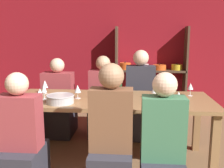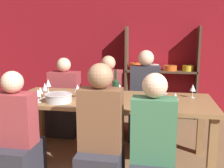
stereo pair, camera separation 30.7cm
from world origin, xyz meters
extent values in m
cube|color=maroon|center=(0.00, 3.83, 1.35)|extent=(8.80, 0.06, 2.70)
cube|color=#4C3828|center=(0.03, 3.63, 0.82)|extent=(0.04, 0.30, 1.63)
cube|color=#4C3828|center=(1.29, 3.63, 0.82)|extent=(0.04, 0.30, 1.63)
cube|color=#4C3828|center=(0.66, 3.63, 0.02)|extent=(1.26, 0.30, 0.04)
cylinder|color=gold|center=(0.19, 3.63, 0.10)|extent=(0.24, 0.24, 0.14)
sphere|color=black|center=(0.19, 3.63, 0.19)|extent=(0.02, 0.02, 0.02)
cylinder|color=red|center=(0.50, 3.63, 0.09)|extent=(0.18, 0.18, 0.11)
sphere|color=black|center=(0.50, 3.63, 0.16)|extent=(0.02, 0.02, 0.02)
cylinder|color=silver|center=(0.82, 3.63, 0.08)|extent=(0.17, 0.17, 0.10)
sphere|color=black|center=(0.82, 3.63, 0.15)|extent=(0.02, 0.02, 0.02)
cylinder|color=black|center=(1.13, 3.63, 0.09)|extent=(0.20, 0.20, 0.11)
sphere|color=black|center=(1.13, 3.63, 0.15)|extent=(0.02, 0.02, 0.02)
cube|color=#4C3828|center=(0.66, 3.63, 0.83)|extent=(1.26, 0.30, 0.04)
cylinder|color=#E0561E|center=(0.19, 3.63, 0.91)|extent=(0.20, 0.20, 0.12)
sphere|color=black|center=(0.19, 3.63, 0.99)|extent=(0.02, 0.02, 0.02)
cylinder|color=silver|center=(0.50, 3.63, 0.90)|extent=(0.24, 0.24, 0.10)
sphere|color=black|center=(0.50, 3.63, 0.97)|extent=(0.02, 0.02, 0.02)
cylinder|color=#E0561E|center=(0.82, 3.63, 0.90)|extent=(0.24, 0.24, 0.09)
sphere|color=black|center=(0.82, 3.63, 0.95)|extent=(0.02, 0.02, 0.02)
cylinder|color=gold|center=(1.13, 3.63, 0.90)|extent=(0.20, 0.20, 0.10)
sphere|color=black|center=(1.13, 3.63, 0.96)|extent=(0.02, 0.02, 0.02)
cube|color=olive|center=(0.10, 1.71, 0.74)|extent=(2.30, 0.92, 0.04)
cube|color=olive|center=(-0.97, 1.33, 0.36)|extent=(0.08, 0.08, 0.72)
cube|color=olive|center=(1.17, 1.33, 0.36)|extent=(0.08, 0.08, 0.72)
cube|color=olive|center=(-0.97, 2.09, 0.36)|extent=(0.08, 0.08, 0.72)
cube|color=olive|center=(1.17, 2.09, 0.36)|extent=(0.08, 0.08, 0.72)
cylinder|color=#B7BABC|center=(-0.43, 1.46, 0.80)|extent=(0.29, 0.29, 0.09)
torus|color=#B7BABC|center=(-0.43, 1.46, 0.84)|extent=(0.30, 0.30, 0.01)
cylinder|color=#19381E|center=(0.19, 1.50, 0.88)|extent=(0.07, 0.07, 0.23)
cone|color=#19381E|center=(0.19, 1.50, 1.01)|extent=(0.07, 0.07, 0.03)
cylinder|color=#19381E|center=(0.19, 1.50, 1.07)|extent=(0.03, 0.03, 0.09)
cylinder|color=white|center=(-0.74, 1.90, 0.76)|extent=(0.06, 0.06, 0.00)
cylinder|color=white|center=(-0.74, 1.90, 0.80)|extent=(0.01, 0.01, 0.07)
cone|color=white|center=(-0.74, 1.90, 0.88)|extent=(0.07, 0.07, 0.09)
cylinder|color=maroon|center=(-0.74, 1.90, 0.86)|extent=(0.04, 0.04, 0.04)
cylinder|color=white|center=(0.71, 2.08, 0.76)|extent=(0.07, 0.07, 0.00)
cylinder|color=white|center=(0.71, 2.08, 0.81)|extent=(0.01, 0.01, 0.08)
cone|color=white|center=(0.71, 2.08, 0.89)|extent=(0.07, 0.07, 0.09)
cylinder|color=maroon|center=(0.71, 2.08, 0.87)|extent=(0.04, 0.04, 0.03)
cylinder|color=white|center=(1.03, 1.93, 0.76)|extent=(0.06, 0.06, 0.00)
cylinder|color=white|center=(1.03, 1.93, 0.80)|extent=(0.01, 0.01, 0.07)
cone|color=white|center=(1.03, 1.93, 0.88)|extent=(0.07, 0.07, 0.08)
cylinder|color=maroon|center=(1.03, 1.93, 0.86)|extent=(0.04, 0.04, 0.03)
cylinder|color=white|center=(-0.29, 1.68, 0.76)|extent=(0.06, 0.06, 0.00)
cylinder|color=white|center=(-0.29, 1.68, 0.80)|extent=(0.01, 0.01, 0.07)
cone|color=white|center=(-0.29, 1.68, 0.87)|extent=(0.07, 0.07, 0.08)
cylinder|color=white|center=(-0.66, 1.61, 0.76)|extent=(0.07, 0.07, 0.00)
cylinder|color=white|center=(-0.66, 1.61, 0.80)|extent=(0.01, 0.01, 0.08)
cone|color=white|center=(-0.66, 1.61, 0.89)|extent=(0.06, 0.06, 0.09)
cylinder|color=maroon|center=(-0.66, 1.61, 0.86)|extent=(0.03, 0.03, 0.04)
cylinder|color=white|center=(0.22, 1.33, 0.76)|extent=(0.06, 0.06, 0.00)
cylinder|color=white|center=(0.22, 1.33, 0.80)|extent=(0.01, 0.01, 0.06)
cone|color=white|center=(0.22, 1.33, 0.87)|extent=(0.07, 0.07, 0.07)
cylinder|color=maroon|center=(0.22, 1.33, 0.85)|extent=(0.04, 0.04, 0.03)
cylinder|color=white|center=(0.11, 1.91, 0.76)|extent=(0.07, 0.07, 0.00)
cylinder|color=white|center=(0.11, 1.91, 0.79)|extent=(0.01, 0.01, 0.06)
cone|color=white|center=(0.11, 1.91, 0.87)|extent=(0.06, 0.06, 0.10)
cylinder|color=maroon|center=(0.11, 1.91, 0.85)|extent=(0.03, 0.03, 0.04)
cylinder|color=white|center=(0.80, 1.41, 0.76)|extent=(0.07, 0.07, 0.00)
cylinder|color=white|center=(0.80, 1.41, 0.81)|extent=(0.01, 0.01, 0.08)
cone|color=white|center=(0.80, 1.41, 0.88)|extent=(0.07, 0.07, 0.07)
cylinder|color=beige|center=(0.80, 1.41, 0.87)|extent=(0.04, 0.04, 0.03)
cylinder|color=white|center=(-0.64, 1.40, 0.76)|extent=(0.07, 0.07, 0.00)
cylinder|color=white|center=(-0.64, 1.40, 0.79)|extent=(0.01, 0.01, 0.06)
cone|color=white|center=(-0.64, 1.40, 0.86)|extent=(0.07, 0.07, 0.08)
cylinder|color=white|center=(0.59, 1.75, 0.76)|extent=(0.07, 0.07, 0.00)
cylinder|color=white|center=(0.59, 1.75, 0.79)|extent=(0.01, 0.01, 0.06)
cone|color=white|center=(0.59, 1.75, 0.87)|extent=(0.08, 0.08, 0.09)
cylinder|color=maroon|center=(0.59, 1.75, 0.85)|extent=(0.04, 0.04, 0.04)
cylinder|color=white|center=(0.19, 1.80, 0.76)|extent=(0.07, 0.07, 0.00)
cylinder|color=white|center=(0.19, 1.80, 0.80)|extent=(0.01, 0.01, 0.07)
cone|color=white|center=(0.19, 1.80, 0.87)|extent=(0.08, 0.08, 0.08)
cylinder|color=maroon|center=(0.19, 1.80, 0.85)|extent=(0.05, 0.05, 0.03)
cylinder|color=white|center=(-0.67, 1.52, 0.76)|extent=(0.06, 0.06, 0.00)
cylinder|color=white|center=(-0.67, 1.52, 0.80)|extent=(0.01, 0.01, 0.07)
cone|color=white|center=(-0.67, 1.52, 0.86)|extent=(0.06, 0.06, 0.07)
cylinder|color=beige|center=(-0.67, 1.52, 0.85)|extent=(0.03, 0.03, 0.03)
cube|color=#3D7551|center=(0.61, 0.98, 0.68)|extent=(0.37, 0.21, 0.56)
sphere|color=beige|center=(0.61, 0.98, 1.06)|extent=(0.21, 0.21, 0.21)
cube|color=#2D2D38|center=(-0.09, 2.53, 0.24)|extent=(0.40, 0.51, 0.48)
cube|color=#99383D|center=(-0.09, 2.53, 0.73)|extent=(0.40, 0.22, 0.50)
sphere|color=tan|center=(-0.09, 2.53, 1.08)|extent=(0.21, 0.21, 0.21)
cube|color=#99383D|center=(-0.67, 0.97, 0.71)|extent=(0.38, 0.21, 0.49)
sphere|color=beige|center=(-0.67, 0.97, 1.05)|extent=(0.20, 0.20, 0.20)
cube|color=#2D2D38|center=(-0.76, 2.51, 0.23)|extent=(0.45, 0.56, 0.46)
cube|color=#99383D|center=(-0.76, 2.51, 0.70)|extent=(0.45, 0.25, 0.48)
sphere|color=beige|center=(-0.76, 2.51, 1.04)|extent=(0.21, 0.21, 0.21)
cube|color=brown|center=(0.17, 0.93, 0.77)|extent=(0.36, 0.20, 0.54)
sphere|color=#9E7556|center=(0.17, 0.93, 1.14)|extent=(0.21, 0.21, 0.21)
cube|color=#2D2D38|center=(0.45, 2.51, 0.24)|extent=(0.41, 0.51, 0.49)
cube|color=#2D2D38|center=(0.45, 2.51, 0.77)|extent=(0.41, 0.23, 0.57)
sphere|color=beige|center=(0.45, 2.51, 1.16)|extent=(0.22, 0.22, 0.22)
camera|label=1|loc=(0.35, -1.20, 1.47)|focal=42.00mm
camera|label=2|loc=(0.65, -1.16, 1.47)|focal=42.00mm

